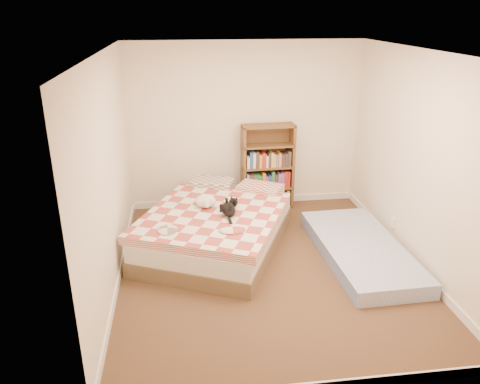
{
  "coord_description": "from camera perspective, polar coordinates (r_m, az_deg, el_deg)",
  "views": [
    {
      "loc": [
        -0.96,
        -4.83,
        2.92
      ],
      "look_at": [
        -0.3,
        0.3,
        0.87
      ],
      "focal_mm": 35.0,
      "sensor_mm": 36.0,
      "label": 1
    }
  ],
  "objects": [
    {
      "name": "room",
      "position": [
        5.22,
        3.67,
        2.26
      ],
      "size": [
        3.51,
        4.01,
        2.51
      ],
      "color": "#48301E",
      "rests_on": "ground"
    },
    {
      "name": "bed",
      "position": [
        6.12,
        -2.84,
        -4.12
      ],
      "size": [
        2.29,
        2.62,
        0.59
      ],
      "rotation": [
        0.0,
        0.0,
        -0.42
      ],
      "color": "brown",
      "rests_on": "room"
    },
    {
      "name": "bookshelf",
      "position": [
        7.2,
        3.32,
        1.92
      ],
      "size": [
        0.8,
        0.3,
        1.32
      ],
      "rotation": [
        0.0,
        0.0,
        0.04
      ],
      "color": "brown",
      "rests_on": "room"
    },
    {
      "name": "floor_mattress",
      "position": [
        6.08,
        14.47,
        -6.85
      ],
      "size": [
        1.0,
        2.11,
        0.19
      ],
      "primitive_type": "cube",
      "rotation": [
        0.0,
        0.0,
        0.03
      ],
      "color": "#748AC2",
      "rests_on": "room"
    },
    {
      "name": "black_cat",
      "position": [
        5.83,
        -1.4,
        -2.0
      ],
      "size": [
        0.31,
        0.64,
        0.14
      ],
      "rotation": [
        0.0,
        0.0,
        -0.41
      ],
      "color": "black",
      "rests_on": "bed"
    },
    {
      "name": "white_dog",
      "position": [
        6.03,
        -4.13,
        -1.1
      ],
      "size": [
        0.39,
        0.4,
        0.14
      ],
      "rotation": [
        0.0,
        0.0,
        -0.7
      ],
      "color": "white",
      "rests_on": "bed"
    }
  ]
}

